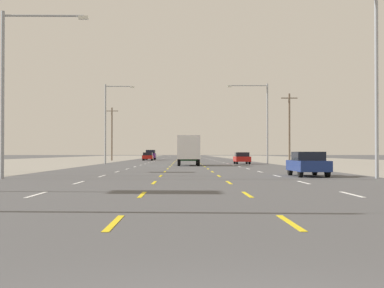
% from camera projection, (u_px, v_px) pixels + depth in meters
% --- Properties ---
extents(ground_plane, '(572.00, 572.00, 0.00)m').
position_uv_depth(ground_plane, '(187.00, 164.00, 70.12)').
color(ground_plane, '#4C4C4F').
extents(lot_apron_right, '(28.00, 440.00, 0.01)m').
position_uv_depth(lot_apron_right, '(383.00, 164.00, 70.49)').
color(lot_apron_right, gray).
rests_on(lot_apron_right, ground).
extents(lane_markings, '(10.64, 227.60, 0.01)m').
position_uv_depth(lane_markings, '(186.00, 160.00, 108.61)').
color(lane_markings, white).
rests_on(lane_markings, ground).
extents(sedan_far_right_nearest, '(1.80, 4.50, 1.46)m').
position_uv_depth(sedan_far_right_nearest, '(308.00, 164.00, 33.32)').
color(sedan_far_right_nearest, navy).
rests_on(sedan_far_right_nearest, ground).
extents(box_truck_center_turn_near, '(2.40, 7.20, 3.23)m').
position_uv_depth(box_truck_center_turn_near, '(188.00, 149.00, 61.52)').
color(box_truck_center_turn_near, '#235B2D').
rests_on(box_truck_center_turn_near, ground).
extents(sedan_far_right_mid, '(1.80, 4.50, 1.46)m').
position_uv_depth(sedan_far_right_mid, '(242.00, 158.00, 69.52)').
color(sedan_far_right_mid, red).
rests_on(sedan_far_right_mid, ground).
extents(sedan_far_left_midfar, '(1.80, 4.50, 1.46)m').
position_uv_depth(sedan_far_left_midfar, '(148.00, 156.00, 101.15)').
color(sedan_far_left_midfar, red).
rests_on(sedan_far_left_midfar, ground).
extents(suv_far_left_far, '(1.98, 4.90, 1.98)m').
position_uv_depth(suv_far_left_far, '(151.00, 155.00, 113.14)').
color(suv_far_left_far, '#4C196B').
rests_on(suv_far_left_far, ground).
extents(streetlight_left_row_0, '(4.70, 0.26, 9.07)m').
position_uv_depth(streetlight_left_row_0, '(13.00, 79.00, 30.25)').
color(streetlight_left_row_0, gray).
rests_on(streetlight_left_row_0, ground).
extents(streetlight_right_row_0, '(4.96, 0.26, 10.72)m').
position_uv_depth(streetlight_right_row_0, '(367.00, 64.00, 30.56)').
color(streetlight_right_row_0, gray).
rests_on(streetlight_right_row_0, ground).
extents(streetlight_left_row_1, '(3.71, 0.26, 9.97)m').
position_uv_depth(streetlight_left_row_1, '(108.00, 118.00, 70.01)').
color(streetlight_left_row_1, gray).
rests_on(streetlight_left_row_1, ground).
extents(streetlight_right_row_1, '(5.14, 0.26, 10.09)m').
position_uv_depth(streetlight_right_row_1, '(263.00, 117.00, 70.31)').
color(streetlight_right_row_1, gray).
rests_on(streetlight_right_row_1, ground).
extents(utility_pole_right_row_1, '(2.20, 0.26, 9.29)m').
position_uv_depth(utility_pole_right_row_1, '(289.00, 127.00, 74.59)').
color(utility_pole_right_row_1, brown).
rests_on(utility_pole_right_row_1, ground).
extents(utility_pole_left_row_2, '(2.20, 0.26, 9.48)m').
position_uv_depth(utility_pole_left_row_2, '(112.00, 133.00, 100.16)').
color(utility_pole_left_row_2, brown).
rests_on(utility_pole_left_row_2, ground).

